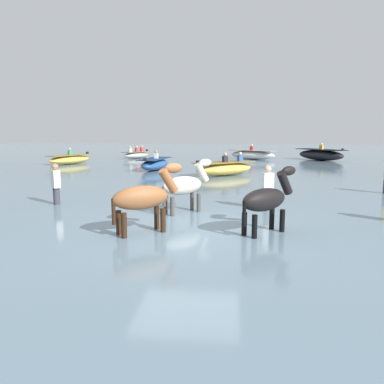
{
  "coord_description": "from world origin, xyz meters",
  "views": [
    {
      "loc": [
        0.99,
        -8.75,
        2.63
      ],
      "look_at": [
        -0.11,
        2.21,
        0.86
      ],
      "focal_mm": 35.9,
      "sensor_mm": 36.0,
      "label": 1
    }
  ],
  "objects_px": {
    "boat_mid_outer": "(70,159)",
    "boat_mid_channel": "(136,155)",
    "horse_trailing_chestnut": "(144,199)",
    "boat_near_port": "(321,155)",
    "horse_lead_pinto": "(185,187)",
    "person_onlooker_left": "(267,192)",
    "boat_far_inshore": "(252,155)",
    "boat_near_starboard": "(224,168)",
    "boat_distant_west": "(155,164)",
    "person_onlooker_right": "(56,188)",
    "horse_flank_black": "(266,201)"
  },
  "relations": [
    {
      "from": "boat_mid_outer",
      "to": "boat_mid_channel",
      "type": "relative_size",
      "value": 1.28
    },
    {
      "from": "horse_trailing_chestnut",
      "to": "boat_near_port",
      "type": "height_order",
      "value": "horse_trailing_chestnut"
    },
    {
      "from": "horse_lead_pinto",
      "to": "horse_trailing_chestnut",
      "type": "height_order",
      "value": "horse_trailing_chestnut"
    },
    {
      "from": "boat_near_port",
      "to": "person_onlooker_left",
      "type": "height_order",
      "value": "boat_near_port"
    },
    {
      "from": "boat_mid_outer",
      "to": "person_onlooker_left",
      "type": "height_order",
      "value": "person_onlooker_left"
    },
    {
      "from": "boat_far_inshore",
      "to": "boat_near_port",
      "type": "distance_m",
      "value": 5.16
    },
    {
      "from": "boat_near_starboard",
      "to": "boat_distant_west",
      "type": "height_order",
      "value": "boat_near_starboard"
    },
    {
      "from": "horse_trailing_chestnut",
      "to": "boat_far_inshore",
      "type": "xyz_separation_m",
      "value": [
        3.62,
        22.48,
        -0.4
      ]
    },
    {
      "from": "horse_lead_pinto",
      "to": "person_onlooker_left",
      "type": "bearing_deg",
      "value": 17.52
    },
    {
      "from": "boat_mid_channel",
      "to": "person_onlooker_right",
      "type": "relative_size",
      "value": 1.62
    },
    {
      "from": "horse_trailing_chestnut",
      "to": "person_onlooker_left",
      "type": "distance_m",
      "value": 4.21
    },
    {
      "from": "person_onlooker_left",
      "to": "boat_far_inshore",
      "type": "bearing_deg",
      "value": 88.11
    },
    {
      "from": "boat_near_starboard",
      "to": "boat_near_port",
      "type": "height_order",
      "value": "boat_near_port"
    },
    {
      "from": "boat_far_inshore",
      "to": "boat_near_port",
      "type": "bearing_deg",
      "value": -5.07
    },
    {
      "from": "horse_lead_pinto",
      "to": "horse_flank_black",
      "type": "height_order",
      "value": "horse_lead_pinto"
    },
    {
      "from": "horse_flank_black",
      "to": "boat_distant_west",
      "type": "bearing_deg",
      "value": 111.1
    },
    {
      "from": "boat_far_inshore",
      "to": "boat_near_port",
      "type": "height_order",
      "value": "boat_near_port"
    },
    {
      "from": "boat_mid_outer",
      "to": "person_onlooker_right",
      "type": "bearing_deg",
      "value": -68.28
    },
    {
      "from": "boat_mid_channel",
      "to": "person_onlooker_right",
      "type": "distance_m",
      "value": 19.81
    },
    {
      "from": "horse_flank_black",
      "to": "boat_distant_west",
      "type": "relative_size",
      "value": 0.54
    },
    {
      "from": "horse_trailing_chestnut",
      "to": "boat_mid_channel",
      "type": "distance_m",
      "value": 23.41
    },
    {
      "from": "horse_flank_black",
      "to": "boat_far_inshore",
      "type": "height_order",
      "value": "horse_flank_black"
    },
    {
      "from": "boat_distant_west",
      "to": "boat_mid_channel",
      "type": "bearing_deg",
      "value": 110.23
    },
    {
      "from": "horse_trailing_chestnut",
      "to": "person_onlooker_left",
      "type": "height_order",
      "value": "horse_trailing_chestnut"
    },
    {
      "from": "boat_far_inshore",
      "to": "person_onlooker_left",
      "type": "distance_m",
      "value": 19.53
    },
    {
      "from": "horse_trailing_chestnut",
      "to": "horse_flank_black",
      "type": "relative_size",
      "value": 1.04
    },
    {
      "from": "boat_mid_channel",
      "to": "horse_lead_pinto",
      "type": "bearing_deg",
      "value": -72.54
    },
    {
      "from": "boat_near_starboard",
      "to": "boat_distant_west",
      "type": "xyz_separation_m",
      "value": [
        -4.06,
        2.31,
        -0.01
      ]
    },
    {
      "from": "horse_lead_pinto",
      "to": "boat_distant_west",
      "type": "xyz_separation_m",
      "value": [
        -3.1,
        11.42,
        -0.39
      ]
    },
    {
      "from": "boat_near_starboard",
      "to": "boat_distant_west",
      "type": "relative_size",
      "value": 1.01
    },
    {
      "from": "boat_near_port",
      "to": "boat_distant_west",
      "type": "bearing_deg",
      "value": -143.24
    },
    {
      "from": "horse_lead_pinto",
      "to": "person_onlooker_left",
      "type": "distance_m",
      "value": 2.45
    },
    {
      "from": "boat_mid_outer",
      "to": "person_onlooker_left",
      "type": "distance_m",
      "value": 18.37
    },
    {
      "from": "boat_far_inshore",
      "to": "boat_near_port",
      "type": "xyz_separation_m",
      "value": [
        5.14,
        -0.46,
        0.06
      ]
    },
    {
      "from": "boat_far_inshore",
      "to": "boat_near_starboard",
      "type": "distance_m",
      "value": 11.33
    },
    {
      "from": "boat_near_port",
      "to": "person_onlooker_right",
      "type": "relative_size",
      "value": 2.49
    },
    {
      "from": "boat_mid_outer",
      "to": "boat_distant_west",
      "type": "height_order",
      "value": "boat_distant_west"
    },
    {
      "from": "boat_far_inshore",
      "to": "boat_mid_outer",
      "type": "bearing_deg",
      "value": -156.13
    },
    {
      "from": "boat_distant_west",
      "to": "person_onlooker_right",
      "type": "distance_m",
      "value": 10.67
    },
    {
      "from": "horse_flank_black",
      "to": "boat_mid_outer",
      "type": "relative_size",
      "value": 0.54
    },
    {
      "from": "boat_near_port",
      "to": "person_onlooker_right",
      "type": "xyz_separation_m",
      "value": [
        -12.21,
        -19.01,
        0.09
      ]
    },
    {
      "from": "horse_flank_black",
      "to": "boat_mid_channel",
      "type": "distance_m",
      "value": 23.98
    },
    {
      "from": "horse_flank_black",
      "to": "boat_far_inshore",
      "type": "distance_m",
      "value": 22.24
    },
    {
      "from": "horse_lead_pinto",
      "to": "person_onlooker_left",
      "type": "xyz_separation_m",
      "value": [
        2.33,
        0.74,
        -0.21
      ]
    },
    {
      "from": "horse_lead_pinto",
      "to": "boat_near_port",
      "type": "bearing_deg",
      "value": 67.71
    },
    {
      "from": "horse_lead_pinto",
      "to": "boat_near_port",
      "type": "relative_size",
      "value": 0.45
    },
    {
      "from": "boat_mid_channel",
      "to": "boat_distant_west",
      "type": "relative_size",
      "value": 0.78
    },
    {
      "from": "boat_far_inshore",
      "to": "person_onlooker_right",
      "type": "relative_size",
      "value": 2.39
    },
    {
      "from": "horse_trailing_chestnut",
      "to": "boat_mid_outer",
      "type": "bearing_deg",
      "value": 117.98
    },
    {
      "from": "boat_mid_channel",
      "to": "boat_distant_west",
      "type": "distance_m",
      "value": 9.64
    }
  ]
}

